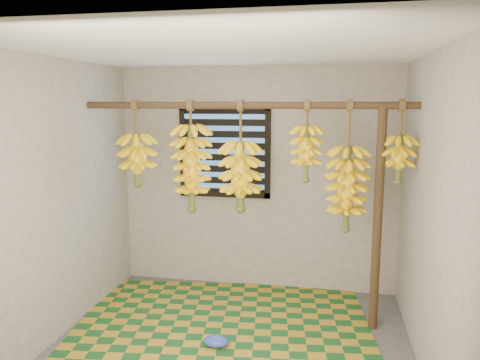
% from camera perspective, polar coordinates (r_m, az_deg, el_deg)
% --- Properties ---
extents(floor, '(3.00, 3.00, 0.01)m').
position_cam_1_polar(floor, '(4.06, -1.58, -20.53)').
color(floor, '#444444').
rests_on(floor, ground).
extents(ceiling, '(3.00, 3.00, 0.01)m').
position_cam_1_polar(ceiling, '(3.54, -1.76, 15.60)').
color(ceiling, silver).
rests_on(ceiling, wall_back).
extents(wall_back, '(3.00, 0.01, 2.40)m').
position_cam_1_polar(wall_back, '(5.07, 2.06, 0.05)').
color(wall_back, gray).
rests_on(wall_back, floor).
extents(wall_left, '(0.01, 3.00, 2.40)m').
position_cam_1_polar(wall_left, '(4.20, -22.13, -2.58)').
color(wall_left, gray).
rests_on(wall_left, floor).
extents(wall_right, '(0.01, 3.00, 2.40)m').
position_cam_1_polar(wall_right, '(3.61, 22.43, -4.49)').
color(wall_right, gray).
rests_on(wall_right, floor).
extents(window, '(1.00, 0.04, 1.00)m').
position_cam_1_polar(window, '(5.07, -1.89, 3.48)').
color(window, black).
rests_on(window, wall_back).
extents(hanging_pole, '(3.00, 0.06, 0.06)m').
position_cam_1_polar(hanging_pole, '(4.21, 0.39, 9.10)').
color(hanging_pole, '#46301A').
rests_on(hanging_pole, wall_left).
extents(support_post, '(0.08, 0.08, 2.00)m').
position_cam_1_polar(support_post, '(4.28, 16.43, -4.80)').
color(support_post, '#46301A').
rests_on(support_post, floor).
extents(woven_mat, '(2.91, 2.45, 0.01)m').
position_cam_1_polar(woven_mat, '(4.44, -2.25, -17.64)').
color(woven_mat, '#164C1E').
rests_on(woven_mat, floor).
extents(plastic_bag, '(0.22, 0.16, 0.09)m').
position_cam_1_polar(plastic_bag, '(4.13, -2.91, -19.04)').
color(plastic_bag, '#2F44B2').
rests_on(plastic_bag, woven_mat).
extents(banana_bunch_a, '(0.33, 0.33, 0.81)m').
position_cam_1_polar(banana_bunch_a, '(4.54, -12.39, 2.45)').
color(banana_bunch_a, brown).
rests_on(banana_bunch_a, hanging_pole).
extents(banana_bunch_b, '(0.34, 0.34, 1.03)m').
position_cam_1_polar(banana_bunch_b, '(4.37, -5.93, 1.45)').
color(banana_bunch_b, brown).
rests_on(banana_bunch_b, hanging_pole).
extents(banana_bunch_c, '(0.34, 0.34, 1.01)m').
position_cam_1_polar(banana_bunch_c, '(4.26, 0.07, 0.44)').
color(banana_bunch_c, brown).
rests_on(banana_bunch_c, hanging_pole).
extents(banana_bunch_d, '(0.28, 0.28, 0.72)m').
position_cam_1_polar(banana_bunch_d, '(4.16, 8.09, 3.28)').
color(banana_bunch_d, brown).
rests_on(banana_bunch_d, hanging_pole).
extents(banana_bunch_e, '(0.36, 0.36, 1.16)m').
position_cam_1_polar(banana_bunch_e, '(4.21, 12.91, -1.05)').
color(banana_bunch_e, brown).
rests_on(banana_bunch_e, hanging_pole).
extents(banana_bunch_f, '(0.29, 0.29, 0.72)m').
position_cam_1_polar(banana_bunch_f, '(4.20, 18.81, 2.42)').
color(banana_bunch_f, brown).
rests_on(banana_bunch_f, hanging_pole).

